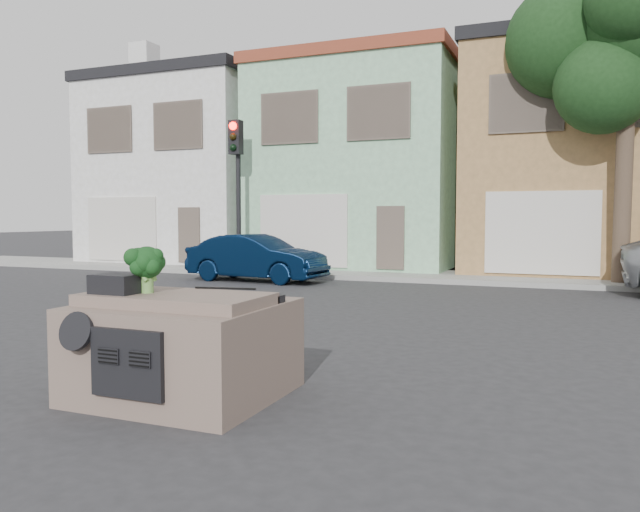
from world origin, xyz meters
The scene contains 12 objects.
ground_plane centered at (0.00, 0.00, 0.00)m, with size 120.00×120.00×0.00m, color #303033.
sidewalk centered at (0.00, 10.50, 0.07)m, with size 40.00×3.00×0.15m, color gray.
townhouse_white centered at (-11.00, 14.50, 3.77)m, with size 7.20×8.20×7.55m, color white.
townhouse_mint centered at (-3.50, 14.50, 3.77)m, with size 7.20×8.20×7.55m, color #96CEA1.
townhouse_tan centered at (4.00, 14.50, 3.77)m, with size 7.20×8.20×7.55m, color #A57C4A.
navy_sedan centered at (-4.88, 7.79, 0.00)m, with size 1.47×4.20×1.39m, color black.
traffic_signal centered at (-6.50, 9.50, 2.55)m, with size 0.40×0.40×5.10m, color black.
tree_near centered at (5.00, 9.80, 4.25)m, with size 4.40×4.00×8.50m, color #183817.
car_dashboard centered at (0.00, -3.00, 0.56)m, with size 2.00×1.80×1.12m, color #735F53.
instrument_hump centered at (-0.58, -3.35, 1.22)m, with size 0.48×0.38×0.20m, color black.
wiper_arm centered at (0.28, -2.62, 1.13)m, with size 0.70×0.03×0.02m, color black.
broccoli centered at (-0.31, -3.21, 1.37)m, with size 0.41×0.41×0.50m, color black.
Camera 1 is at (3.83, -8.55, 1.92)m, focal length 35.00 mm.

